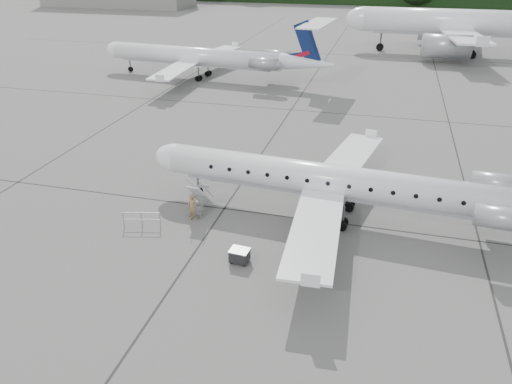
% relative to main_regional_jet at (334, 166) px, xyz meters
% --- Properties ---
extents(ground, '(320.00, 320.00, 0.00)m').
position_rel_main_regional_jet_xyz_m(ground, '(-1.15, -6.65, -3.47)').
color(ground, slate).
rests_on(ground, ground).
extents(main_regional_jet, '(28.51, 21.52, 6.95)m').
position_rel_main_regional_jet_xyz_m(main_regional_jet, '(0.00, 0.00, 0.00)').
color(main_regional_jet, white).
rests_on(main_regional_jet, ground).
extents(airstair, '(1.01, 2.13, 2.18)m').
position_rel_main_regional_jet_xyz_m(airstair, '(-8.10, -1.44, -2.39)').
color(airstair, white).
rests_on(airstair, ground).
extents(passenger, '(0.70, 0.51, 1.77)m').
position_rel_main_regional_jet_xyz_m(passenger, '(-8.19, -2.62, -2.59)').
color(passenger, olive).
rests_on(passenger, ground).
extents(safety_railing, '(2.16, 0.61, 1.00)m').
position_rel_main_regional_jet_xyz_m(safety_railing, '(-10.83, -4.28, -2.97)').
color(safety_railing, '#93969B').
rests_on(safety_railing, ground).
extents(baggage_cart, '(1.04, 0.87, 0.84)m').
position_rel_main_regional_jet_xyz_m(baggage_cart, '(-4.09, -6.30, -3.05)').
color(baggage_cart, black).
rests_on(baggage_cart, ground).
extents(bg_narrowbody, '(37.01, 26.72, 13.25)m').
position_rel_main_regional_jet_xyz_m(bg_narrowbody, '(12.36, 56.31, 3.15)').
color(bg_narrowbody, white).
rests_on(bg_narrowbody, ground).
extents(bg_regional_left, '(30.89, 23.58, 7.62)m').
position_rel_main_regional_jet_xyz_m(bg_regional_left, '(-21.22, 31.85, 0.33)').
color(bg_regional_left, white).
rests_on(bg_regional_left, ground).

